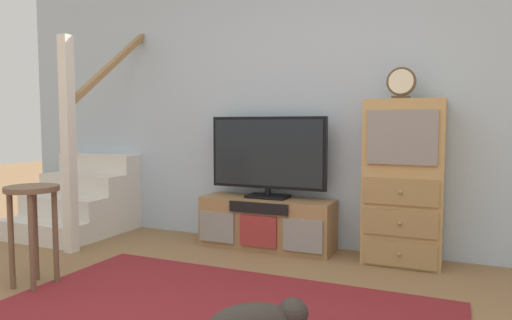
# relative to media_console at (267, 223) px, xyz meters

# --- Properties ---
(back_wall) EXTENTS (6.40, 0.12, 2.70)m
(back_wall) POSITION_rel_media_console_xyz_m (0.30, 0.27, 1.13)
(back_wall) COLOR #A8BCD1
(back_wall) RESTS_ON ground_plane
(media_console) EXTENTS (1.17, 0.38, 0.43)m
(media_console) POSITION_rel_media_console_xyz_m (0.00, 0.00, 0.00)
(media_console) COLOR #997047
(media_console) RESTS_ON ground_plane
(television) EXTENTS (1.05, 0.22, 0.71)m
(television) POSITION_rel_media_console_xyz_m (0.00, 0.02, 0.59)
(television) COLOR black
(television) RESTS_ON media_console
(side_cabinet) EXTENTS (0.58, 0.38, 1.26)m
(side_cabinet) POSITION_rel_media_console_xyz_m (1.13, 0.01, 0.41)
(side_cabinet) COLOR tan
(side_cabinet) RESTS_ON ground_plane
(desk_clock) EXTENTS (0.21, 0.08, 0.24)m
(desk_clock) POSITION_rel_media_console_xyz_m (1.10, -0.00, 1.17)
(desk_clock) COLOR #4C3823
(desk_clock) RESTS_ON side_cabinet
(staircase) EXTENTS (1.00, 1.36, 2.20)m
(staircase) POSITION_rel_media_console_xyz_m (-1.94, 0.01, 0.15)
(staircase) COLOR silver
(staircase) RESTS_ON ground_plane
(bar_stool_near) EXTENTS (0.34, 0.34, 0.67)m
(bar_stool_near) POSITION_rel_media_console_xyz_m (-1.04, -1.51, 0.29)
(bar_stool_near) COLOR brown
(bar_stool_near) RESTS_ON ground_plane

